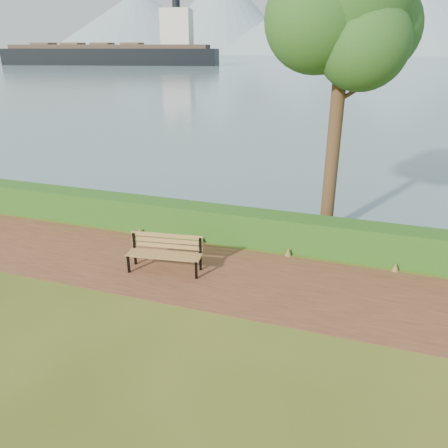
% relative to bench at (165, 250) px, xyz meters
% --- Properties ---
extents(ground, '(140.00, 140.00, 0.00)m').
position_rel_bench_xyz_m(ground, '(1.37, -0.16, -0.57)').
color(ground, '#445016').
rests_on(ground, ground).
extents(path, '(40.00, 3.40, 0.01)m').
position_rel_bench_xyz_m(path, '(1.37, 0.14, -0.57)').
color(path, '#5B2E1F').
rests_on(path, ground).
extents(hedge, '(32.00, 0.85, 1.00)m').
position_rel_bench_xyz_m(hedge, '(1.37, 2.44, -0.07)').
color(hedge, '#204B15').
rests_on(hedge, ground).
extents(water, '(700.00, 510.00, 0.00)m').
position_rel_bench_xyz_m(water, '(1.37, 259.84, -0.57)').
color(water, slate).
rests_on(water, ground).
extents(mountains, '(585.00, 190.00, 70.00)m').
position_rel_bench_xyz_m(mountains, '(-7.81, 405.89, 27.12)').
color(mountains, '#7C92A5').
rests_on(mountains, ground).
extents(bench, '(2.04, 0.86, 0.99)m').
position_rel_bench_xyz_m(bench, '(0.00, 0.00, 0.00)').
color(bench, black).
rests_on(bench, ground).
extents(tree, '(4.14, 3.85, 8.70)m').
position_rel_bench_xyz_m(tree, '(3.78, 3.90, 5.90)').
color(tree, '#3E2919').
rests_on(tree, ground).
extents(cargo_ship, '(71.56, 25.53, 21.49)m').
position_rel_bench_xyz_m(cargo_ship, '(-77.53, 124.91, 2.63)').
color(cargo_ship, black).
rests_on(cargo_ship, ground).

